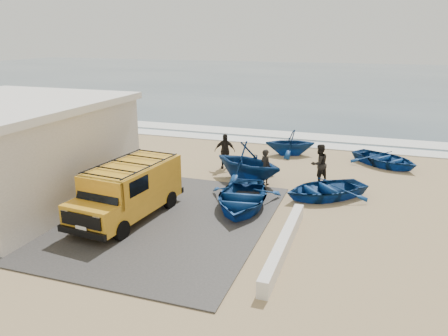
% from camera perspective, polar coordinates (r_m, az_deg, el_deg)
% --- Properties ---
extents(ground, '(160.00, 160.00, 0.00)m').
position_cam_1_polar(ground, '(19.07, -5.28, -4.46)').
color(ground, tan).
extents(slab, '(12.00, 10.00, 0.05)m').
position_cam_1_polar(slab, '(18.34, -13.60, -5.71)').
color(slab, '#3D3A38').
rests_on(slab, ground).
extents(ocean, '(180.00, 88.00, 0.01)m').
position_cam_1_polar(ocean, '(72.85, 13.26, 11.15)').
color(ocean, '#385166').
rests_on(ocean, ground).
extents(surf_line, '(180.00, 1.60, 0.06)m').
position_cam_1_polar(surf_line, '(29.91, 4.11, 3.61)').
color(surf_line, white).
rests_on(surf_line, ground).
extents(surf_wash, '(180.00, 2.20, 0.04)m').
position_cam_1_polar(surf_wash, '(32.27, 5.26, 4.56)').
color(surf_wash, white).
rests_on(surf_wash, ground).
extents(building, '(8.40, 9.40, 4.30)m').
position_cam_1_polar(building, '(21.08, -26.78, 2.02)').
color(building, silver).
rests_on(building, ground).
extents(parapet, '(0.35, 6.00, 0.55)m').
position_cam_1_polar(parapet, '(14.94, 7.84, -9.75)').
color(parapet, silver).
rests_on(parapet, ground).
extents(van, '(2.52, 5.34, 2.21)m').
position_cam_1_polar(van, '(17.46, -12.32, -2.69)').
color(van, gold).
rests_on(van, ground).
extents(boat_near_left, '(3.67, 4.73, 0.90)m').
position_cam_1_polar(boat_near_left, '(18.27, 2.32, -3.87)').
color(boat_near_left, navy).
rests_on(boat_near_left, ground).
extents(boat_near_right, '(4.72, 4.58, 0.80)m').
position_cam_1_polar(boat_near_right, '(19.89, 13.02, -2.70)').
color(boat_near_right, navy).
rests_on(boat_near_right, ground).
extents(boat_mid_left, '(4.68, 4.39, 1.98)m').
position_cam_1_polar(boat_mid_left, '(21.40, 3.13, 0.81)').
color(boat_mid_left, navy).
rests_on(boat_mid_left, ground).
extents(boat_far_left, '(3.50, 3.23, 1.53)m').
position_cam_1_polar(boat_far_left, '(26.49, 8.62, 3.32)').
color(boat_far_left, navy).
rests_on(boat_far_left, ground).
extents(boat_far_right, '(4.67, 4.43, 0.79)m').
position_cam_1_polar(boat_far_right, '(25.64, 20.29, 1.12)').
color(boat_far_right, navy).
rests_on(boat_far_right, ground).
extents(fisherman_front, '(0.76, 0.71, 1.74)m').
position_cam_1_polar(fisherman_front, '(21.06, 5.45, 0.15)').
color(fisherman_front, black).
rests_on(fisherman_front, ground).
extents(fisherman_middle, '(1.18, 1.19, 1.95)m').
position_cam_1_polar(fisherman_middle, '(21.60, 12.32, 0.54)').
color(fisherman_middle, black).
rests_on(fisherman_middle, ground).
extents(fisherman_back, '(1.20, 0.76, 1.89)m').
position_cam_1_polar(fisherman_back, '(23.54, 0.10, 2.24)').
color(fisherman_back, black).
rests_on(fisherman_back, ground).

